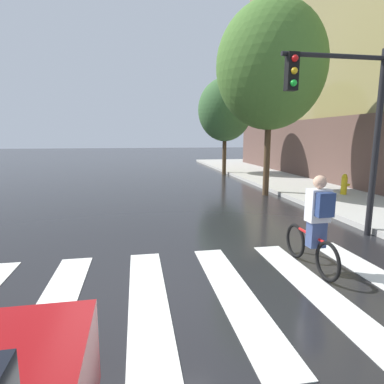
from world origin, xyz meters
The scene contains 7 objects.
ground_plane centered at (0.00, 0.00, 0.00)m, with size 120.00×120.00×0.00m, color black.
crosswalk_stripes centered at (-0.56, 0.00, 0.01)m, with size 9.52×3.63×0.01m.
cyclist centered at (2.97, 0.56, 0.84)m, with size 0.36×1.71×1.69m.
traffic_light_near centered at (4.54, 2.21, 2.86)m, with size 2.47×0.28×4.20m.
fire_hydrant centered at (7.69, 6.42, 0.53)m, with size 0.33×0.22×0.78m.
street_tree_near centered at (5.02, 7.53, 4.90)m, with size 4.08×4.08×7.25m.
street_tree_mid centered at (5.25, 14.48, 3.86)m, with size 3.21×3.21×5.72m.
Camera 1 is at (-0.02, -4.24, 2.33)m, focal length 29.62 mm.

